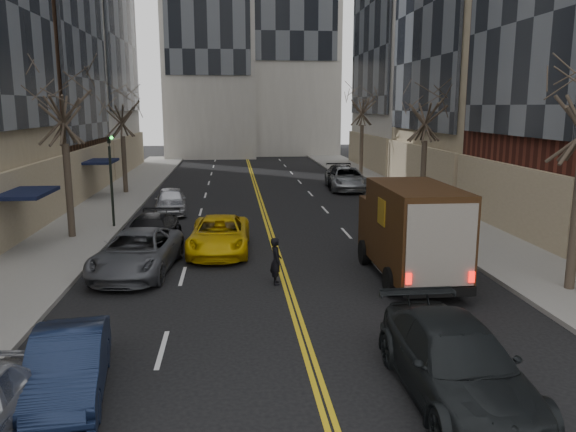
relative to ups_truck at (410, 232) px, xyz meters
name	(u,v)px	position (x,y,z in m)	size (l,w,h in m)	color
sidewalk_left	(103,209)	(-13.20, 14.09, -1.58)	(4.00, 66.00, 0.15)	slate
sidewalk_right	(414,204)	(4.80, 14.09, -1.58)	(4.00, 66.00, 0.15)	slate
tree_lf_mid	(61,87)	(-13.00, 7.09, 4.95)	(3.20, 3.20, 8.91)	#382D23
tree_lf_far	(121,102)	(-13.00, 20.09, 4.37)	(3.20, 3.20, 8.12)	#382D23
tree_rt_mid	(427,99)	(4.60, 12.09, 4.52)	(3.20, 3.20, 8.32)	#382D23
tree_rt_far	(363,94)	(4.60, 27.09, 5.09)	(3.20, 3.20, 9.11)	#382D23
traffic_signal	(111,171)	(-11.59, 9.08, 1.17)	(0.29, 0.26, 4.70)	black
ups_truck	(410,232)	(0.00, 0.00, 0.00)	(2.50, 6.00, 3.28)	black
observer_sedan	(456,363)	(-1.55, -7.83, -0.89)	(2.15, 5.27, 1.53)	black
taxi	(219,235)	(-6.48, 4.24, -0.95)	(2.33, 5.06, 1.41)	#D6AC09
pedestrian	(276,261)	(-4.54, -0.09, -0.87)	(0.57, 0.38, 1.57)	black
parked_lf_b	(68,366)	(-9.30, -6.98, -0.99)	(1.40, 4.01, 1.32)	black
parked_lf_c	(137,252)	(-9.30, 1.66, -0.91)	(2.44, 5.30, 1.47)	#4F5057
parked_lf_d	(150,233)	(-9.30, 4.90, -0.96)	(1.93, 4.76, 1.38)	black
parked_lf_e	(171,201)	(-9.30, 12.89, -0.95)	(1.66, 4.13, 1.41)	#B5B6BD
parked_rt_a	(392,209)	(2.10, 9.35, -0.99)	(1.40, 4.00, 1.32)	#515459
parked_rt_b	(347,179)	(2.10, 20.52, -0.87)	(2.58, 5.59, 1.55)	#929598
parked_rt_c	(342,177)	(1.96, 21.81, -0.87)	(2.19, 5.40, 1.57)	black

